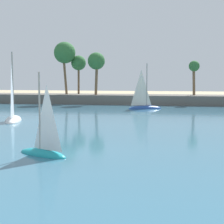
% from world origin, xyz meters
% --- Properties ---
extents(sea, '(220.00, 98.07, 0.06)m').
position_xyz_m(sea, '(0.00, 57.41, 0.03)').
color(sea, '#386B84').
rests_on(sea, ground).
extents(palm_headland, '(108.03, 6.06, 13.04)m').
position_xyz_m(palm_headland, '(-2.19, 66.47, 2.41)').
color(palm_headland, '#605B54').
rests_on(palm_headland, ground).
extents(sailboat_near_shore, '(5.57, 3.29, 7.75)m').
position_xyz_m(sailboat_near_shore, '(-2.93, 56.83, 0.76)').
color(sailboat_near_shore, '#234793').
rests_on(sailboat_near_shore, sea).
extents(sailboat_mid_bay, '(4.14, 2.82, 5.82)m').
position_xyz_m(sailboat_mid_bay, '(-6.48, 21.48, 0.58)').
color(sailboat_mid_bay, teal).
rests_on(sailboat_mid_bay, sea).
extents(sailboat_toward_headland, '(3.60, 6.15, 8.54)m').
position_xyz_m(sailboat_toward_headland, '(-16.48, 38.12, 0.83)').
color(sailboat_toward_headland, white).
rests_on(sailboat_toward_headland, sea).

